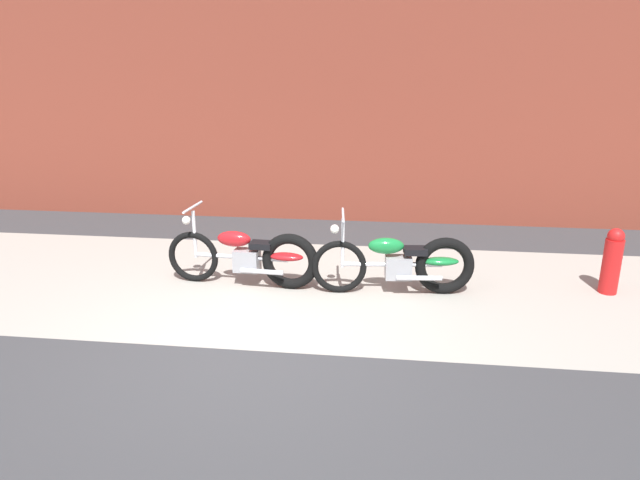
{
  "coord_description": "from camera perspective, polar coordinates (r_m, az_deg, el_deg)",
  "views": [
    {
      "loc": [
        1.3,
        -5.03,
        2.8
      ],
      "look_at": [
        0.53,
        1.39,
        0.75
      ],
      "focal_mm": 32.14,
      "sensor_mm": 36.0,
      "label": 1
    }
  ],
  "objects": [
    {
      "name": "ground_plane",
      "position": [
        5.9,
        -6.83,
        -10.89
      ],
      "size": [
        80.0,
        80.0,
        0.0
      ],
      "primitive_type": "plane",
      "color": "#38383A"
    },
    {
      "name": "motorcycle_green",
      "position": [
        7.13,
        8.44,
        -2.29
      ],
      "size": [
        2.01,
        0.58,
        1.03
      ],
      "rotation": [
        0.0,
        0.0,
        3.24
      ],
      "color": "black",
      "rests_on": "ground"
    },
    {
      "name": "motorcycle_red",
      "position": [
        7.34,
        -6.74,
        -1.65
      ],
      "size": [
        2.01,
        0.58,
        1.03
      ],
      "rotation": [
        0.0,
        0.0,
        3.07
      ],
      "color": "black",
      "rests_on": "ground"
    },
    {
      "name": "sidewalk_slab",
      "position": [
        7.45,
        -3.7,
        -4.51
      ],
      "size": [
        36.0,
        3.5,
        0.01
      ],
      "primitive_type": "cube",
      "color": "#9E998E",
      "rests_on": "ground"
    },
    {
      "name": "brick_building_wall",
      "position": [
        10.31,
        -0.38,
        18.4
      ],
      "size": [
        36.0,
        0.5,
        5.89
      ],
      "primitive_type": "cube",
      "color": "brown",
      "rests_on": "ground"
    },
    {
      "name": "fire_hydrant",
      "position": [
        7.93,
        27.07,
        -1.85
      ],
      "size": [
        0.22,
        0.22,
        0.84
      ],
      "color": "red",
      "rests_on": "ground"
    }
  ]
}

